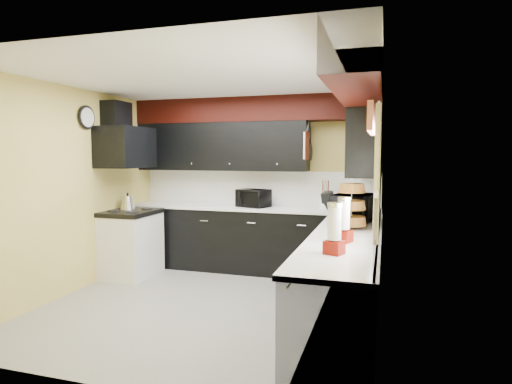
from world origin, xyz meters
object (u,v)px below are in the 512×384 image
(toaster_oven, at_px, (253,198))
(microwave, at_px, (354,208))
(utensil_crock, at_px, (325,203))
(kettle, at_px, (128,202))
(knife_block, at_px, (328,201))

(toaster_oven, height_order, microwave, microwave)
(microwave, distance_m, utensil_crock, 1.13)
(microwave, height_order, utensil_crock, microwave)
(utensil_crock, bearing_deg, kettle, -166.68)
(microwave, height_order, kettle, microwave)
(utensil_crock, bearing_deg, microwave, -66.47)
(toaster_oven, xyz_separation_m, kettle, (-1.67, -0.59, -0.05))
(utensil_crock, bearing_deg, knife_block, -33.35)
(utensil_crock, xyz_separation_m, kettle, (-2.69, -0.64, -0.01))
(knife_block, distance_m, kettle, 2.80)
(microwave, distance_m, kettle, 3.17)
(toaster_oven, bearing_deg, kettle, -140.36)
(utensil_crock, distance_m, kettle, 2.77)
(toaster_oven, height_order, knife_block, toaster_oven)
(microwave, bearing_deg, knife_block, 35.38)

